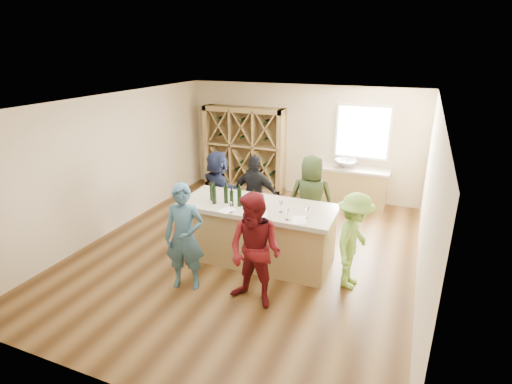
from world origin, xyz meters
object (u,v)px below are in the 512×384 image
at_px(person_near_left, 184,237).
at_px(person_far_right, 311,200).
at_px(wine_bottle_a, 212,193).
at_px(person_far_mid, 255,196).
at_px(person_server, 354,241).
at_px(wine_bottle_c, 226,195).
at_px(wine_rack, 244,149).
at_px(person_near_right, 255,251).
at_px(wine_bottle_f, 254,203).
at_px(tasting_counter_base, 258,235).
at_px(person_far_left, 219,189).
at_px(wine_bottle_e, 239,197).
at_px(sink, 346,164).
at_px(wine_bottle_d, 232,198).
at_px(wine_bottle_b, 214,195).

bearing_deg(person_near_left, person_far_right, 41.81).
distance_m(wine_bottle_a, person_far_mid, 1.20).
relative_size(person_server, person_far_right, 0.89).
relative_size(wine_bottle_c, person_near_left, 0.17).
bearing_deg(wine_rack, person_near_right, -64.39).
bearing_deg(wine_bottle_a, wine_bottle_f, -11.97).
bearing_deg(person_near_right, tasting_counter_base, 120.25).
distance_m(wine_bottle_c, person_near_right, 1.52).
xyz_separation_m(wine_rack, person_far_right, (2.47, -2.42, -0.21)).
bearing_deg(person_far_mid, wine_rack, -61.62).
xyz_separation_m(person_near_left, person_far_left, (-0.59, 2.29, -0.04)).
bearing_deg(wine_bottle_e, sink, 71.92).
xyz_separation_m(person_far_mid, wine_bottle_f, (0.49, -1.26, 0.39)).
bearing_deg(wine_bottle_f, person_near_left, -130.99).
height_order(wine_rack, wine_bottle_d, wine_rack).
bearing_deg(tasting_counter_base, wine_bottle_a, -172.31).
bearing_deg(wine_bottle_d, person_far_right, 49.48).
relative_size(wine_rack, wine_bottle_c, 7.29).
bearing_deg(wine_bottle_b, sink, 65.94).
distance_m(person_near_right, person_far_mid, 2.36).
height_order(wine_rack, wine_bottle_c, wine_rack).
bearing_deg(sink, wine_bottle_f, -103.01).
distance_m(wine_bottle_c, person_far_right, 1.74).
distance_m(tasting_counter_base, person_far_left, 1.74).
height_order(wine_bottle_e, person_far_right, person_far_right).
bearing_deg(person_far_left, wine_bottle_c, 157.36).
height_order(person_server, person_far_mid, person_far_mid).
relative_size(wine_rack, person_far_right, 1.23).
xyz_separation_m(wine_rack, wine_bottle_b, (1.07, -3.71, 0.14)).
distance_m(tasting_counter_base, person_far_right, 1.31).
distance_m(wine_bottle_b, wine_bottle_e, 0.46).
relative_size(wine_bottle_b, person_far_right, 0.18).
bearing_deg(tasting_counter_base, person_server, -6.21).
xyz_separation_m(wine_bottle_b, wine_bottle_c, (0.18, 0.11, -0.01)).
bearing_deg(person_far_mid, tasting_counter_base, 114.55).
bearing_deg(sink, person_near_left, -109.64).
height_order(tasting_counter_base, person_far_right, person_far_right).
relative_size(wine_bottle_c, person_far_mid, 0.18).
height_order(sink, wine_bottle_c, wine_bottle_c).
bearing_deg(wine_rack, person_far_right, -44.32).
relative_size(tasting_counter_base, person_server, 1.64).
bearing_deg(person_near_right, wine_rack, 125.46).
xyz_separation_m(wine_rack, tasting_counter_base, (1.80, -3.47, -0.60)).
bearing_deg(person_server, person_far_right, 47.60).
relative_size(wine_bottle_a, person_far_left, 0.17).
xyz_separation_m(wine_rack, person_far_left, (0.47, -2.39, -0.27)).
distance_m(wine_rack, person_far_right, 3.46).
relative_size(sink, wine_bottle_f, 1.81).
relative_size(person_far_left, wine_bottle_f, 5.53).
xyz_separation_m(wine_bottle_a, wine_bottle_e, (0.57, -0.07, 0.02)).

